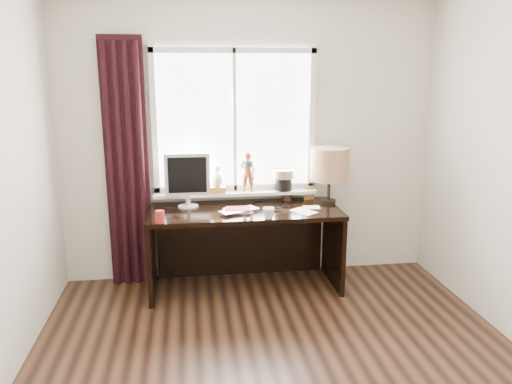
{
  "coord_description": "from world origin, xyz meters",
  "views": [
    {
      "loc": [
        -0.58,
        -2.61,
        1.95
      ],
      "look_at": [
        -0.05,
        1.25,
        1.0
      ],
      "focal_mm": 35.0,
      "sensor_mm": 36.0,
      "label": 1
    }
  ],
  "objects": [
    {
      "name": "laptop",
      "position": [
        -0.16,
        1.54,
        0.76
      ],
      "size": [
        0.42,
        0.36,
        0.03
      ],
      "primitive_type": "imported",
      "rotation": [
        0.0,
        0.0,
        0.48
      ],
      "color": "silver",
      "rests_on": "desk"
    },
    {
      "name": "icon_frame",
      "position": [
        0.55,
        1.9,
        0.81
      ],
      "size": [
        0.1,
        0.02,
        0.13
      ],
      "color": "gold",
      "rests_on": "desk"
    },
    {
      "name": "curtain",
      "position": [
        -1.13,
        1.91,
        1.12
      ],
      "size": [
        0.38,
        0.09,
        2.25
      ],
      "color": "black",
      "rests_on": "floor"
    },
    {
      "name": "table_lamp",
      "position": [
        0.7,
        1.75,
        1.11
      ],
      "size": [
        0.35,
        0.35,
        0.52
      ],
      "color": "black",
      "rests_on": "desk"
    },
    {
      "name": "mug",
      "position": [
        0.07,
        1.33,
        0.8
      ],
      "size": [
        0.13,
        0.13,
        0.1
      ],
      "primitive_type": "imported",
      "rotation": [
        0.0,
        0.0,
        0.56
      ],
      "color": "white",
      "rests_on": "desk"
    },
    {
      "name": "loose_papers",
      "position": [
        0.44,
        1.53,
        0.75
      ],
      "size": [
        0.3,
        0.32,
        0.0
      ],
      "color": "white",
      "rests_on": "desk"
    },
    {
      "name": "red_cup",
      "position": [
        -0.83,
        1.33,
        0.8
      ],
      "size": [
        0.08,
        0.08,
        0.1
      ],
      "primitive_type": "cylinder",
      "color": "#A7221D",
      "rests_on": "desk"
    },
    {
      "name": "wall_back",
      "position": [
        0.0,
        2.0,
        1.3
      ],
      "size": [
        3.5,
        0.0,
        2.6
      ],
      "primitive_type": "cube",
      "rotation": [
        1.57,
        0.0,
        0.0
      ],
      "color": "beige",
      "rests_on": "ground"
    },
    {
      "name": "brush_holder",
      "position": [
        0.34,
        1.89,
        0.81
      ],
      "size": [
        0.09,
        0.09,
        0.25
      ],
      "color": "black",
      "rests_on": "desk"
    },
    {
      "name": "monitor",
      "position": [
        -0.6,
        1.77,
        1.03
      ],
      "size": [
        0.4,
        0.18,
        0.49
      ],
      "color": "beige",
      "rests_on": "desk"
    },
    {
      "name": "desk_cables",
      "position": [
        0.17,
        1.67,
        0.75
      ],
      "size": [
        0.34,
        0.37,
        0.01
      ],
      "color": "black",
      "rests_on": "desk"
    },
    {
      "name": "window",
      "position": [
        -0.14,
        1.95,
        1.31
      ],
      "size": [
        1.52,
        0.21,
        1.4
      ],
      "color": "white",
      "rests_on": "ground"
    },
    {
      "name": "notebook_stack",
      "position": [
        -0.17,
        1.57,
        0.77
      ],
      "size": [
        0.24,
        0.18,
        0.03
      ],
      "color": "beige",
      "rests_on": "desk"
    },
    {
      "name": "desk",
      "position": [
        -0.1,
        1.73,
        0.51
      ],
      "size": [
        1.7,
        0.7,
        0.75
      ],
      "color": "black",
      "rests_on": "floor"
    }
  ]
}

